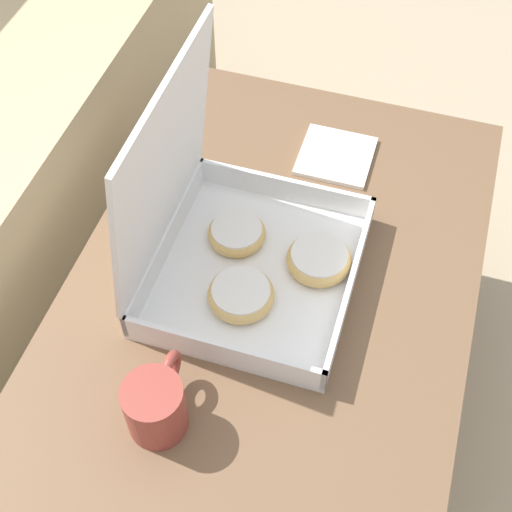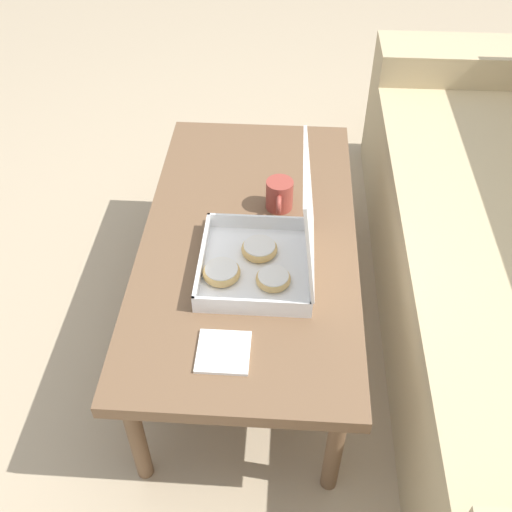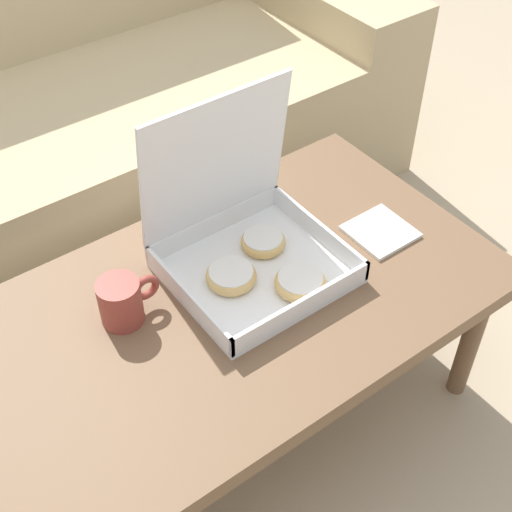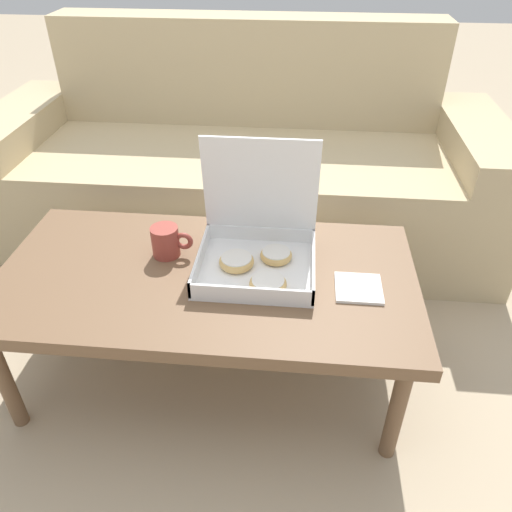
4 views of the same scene
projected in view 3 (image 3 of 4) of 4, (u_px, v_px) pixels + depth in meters
ground_plane at (194, 404)px, 1.70m from camera, size 12.00×12.00×0.00m
couch at (28, 142)px, 1.95m from camera, size 2.15×0.81×0.89m
coffee_table at (207, 326)px, 1.39m from camera, size 1.20×0.62×0.41m
pastry_box at (249, 242)px, 1.41m from camera, size 0.33×0.31×0.35m
coffee_mug at (122, 301)px, 1.32m from camera, size 0.12×0.08×0.09m
napkin_stack at (380, 232)px, 1.52m from camera, size 0.13×0.13×0.01m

